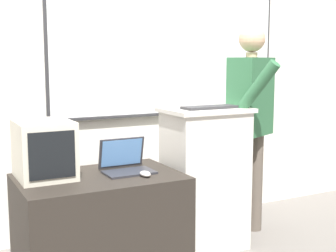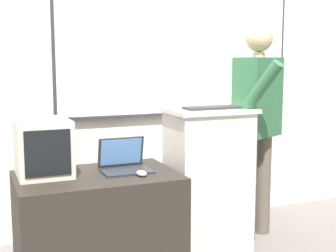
% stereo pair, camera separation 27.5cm
% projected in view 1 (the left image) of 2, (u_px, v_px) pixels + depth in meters
% --- Properties ---
extents(back_wall, '(6.40, 0.17, 2.64)m').
position_uv_depth(back_wall, '(131.00, 69.00, 3.85)').
color(back_wall, silver).
rests_on(back_wall, ground_plane).
extents(lectern_podium, '(0.61, 0.44, 1.06)m').
position_uv_depth(lectern_podium, '(205.00, 178.00, 3.47)').
color(lectern_podium, beige).
rests_on(lectern_podium, ground_plane).
extents(side_desk, '(1.01, 0.67, 0.68)m').
position_uv_depth(side_desk, '(100.00, 228.00, 2.98)').
color(side_desk, '#28231E').
rests_on(side_desk, ground_plane).
extents(person_presenter, '(0.56, 0.66, 1.67)m').
position_uv_depth(person_presenter, '(251.00, 117.00, 3.69)').
color(person_presenter, brown).
rests_on(person_presenter, ground_plane).
extents(laptop, '(0.32, 0.26, 0.21)m').
position_uv_depth(laptop, '(125.00, 162.00, 3.05)').
color(laptop, '#28282D').
rests_on(laptop, side_desk).
extents(wireless_keyboard, '(0.41, 0.15, 0.02)m').
position_uv_depth(wireless_keyboard, '(210.00, 107.00, 3.35)').
color(wireless_keyboard, '#2D2D30').
rests_on(wireless_keyboard, lectern_podium).
extents(computer_mouse_by_laptop, '(0.06, 0.10, 0.03)m').
position_uv_depth(computer_mouse_by_laptop, '(145.00, 174.00, 2.92)').
color(computer_mouse_by_laptop, silver).
rests_on(computer_mouse_by_laptop, side_desk).
extents(crt_monitor, '(0.33, 0.40, 0.35)m').
position_uv_depth(crt_monitor, '(44.00, 150.00, 2.87)').
color(crt_monitor, beige).
rests_on(crt_monitor, side_desk).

